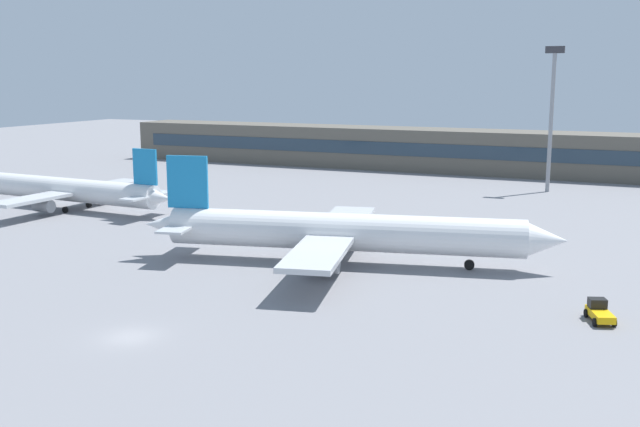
{
  "coord_description": "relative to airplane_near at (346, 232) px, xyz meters",
  "views": [
    {
      "loc": [
        36.14,
        -44.7,
        20.27
      ],
      "look_at": [
        -1.22,
        40.0,
        3.0
      ],
      "focal_mm": 41.45,
      "sensor_mm": 36.0,
      "label": 1
    }
  ],
  "objects": [
    {
      "name": "ground_plane",
      "position": [
        -7.03,
        11.65,
        -3.51
      ],
      "size": [
        400.0,
        400.0,
        0.0
      ],
      "primitive_type": "plane",
      "color": "gray"
    },
    {
      "name": "terminal_building",
      "position": [
        -7.03,
        83.35,
        0.99
      ],
      "size": [
        158.3,
        12.13,
        9.0
      ],
      "color": "#5B564C",
      "rests_on": "ground_plane"
    },
    {
      "name": "airplane_near",
      "position": [
        0.0,
        0.0,
        0.0
      ],
      "size": [
        46.17,
        32.67,
        11.53
      ],
      "color": "white",
      "rests_on": "ground_plane"
    },
    {
      "name": "airplane_mid",
      "position": [
        -52.09,
        13.94,
        -0.45
      ],
      "size": [
        40.65,
        28.34,
        10.04
      ],
      "color": "silver",
      "rests_on": "ground_plane"
    },
    {
      "name": "baggage_tug_yellow",
      "position": [
        26.63,
        -9.26,
        -2.72
      ],
      "size": [
        2.79,
        3.9,
        1.75
      ],
      "color": "#F2B20C",
      "rests_on": "ground_plane"
    },
    {
      "name": "floodlight_tower_west",
      "position": [
        13.74,
        62.12,
        11.17
      ],
      "size": [
        3.2,
        0.8,
        25.34
      ],
      "color": "gray",
      "rests_on": "ground_plane"
    }
  ]
}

